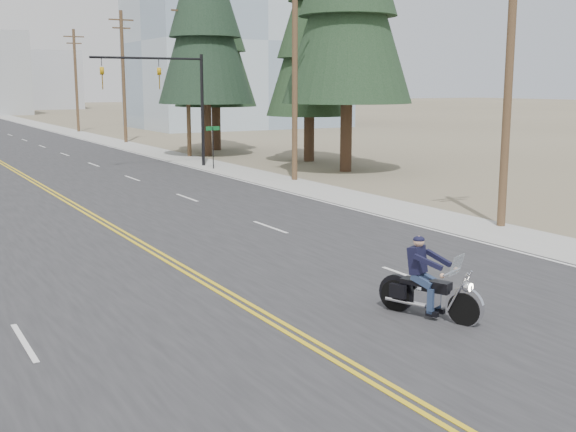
% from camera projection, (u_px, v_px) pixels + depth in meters
% --- Properties ---
extents(ground_plane, '(400.00, 400.00, 0.00)m').
position_uv_depth(ground_plane, '(341.00, 362.00, 13.59)').
color(ground_plane, '#776D56').
rests_on(ground_plane, ground).
extents(sidewalk_right, '(3.00, 200.00, 0.01)m').
position_uv_depth(sidewalk_right, '(69.00, 132.00, 78.91)').
color(sidewalk_right, '#A5A5A0').
rests_on(sidewalk_right, ground).
extents(traffic_mast_right, '(7.10, 0.26, 7.00)m').
position_uv_depth(traffic_mast_right, '(172.00, 88.00, 44.39)').
color(traffic_mast_right, black).
rests_on(traffic_mast_right, ground).
extents(street_sign, '(0.90, 0.06, 2.62)m').
position_uv_depth(street_sign, '(213.00, 140.00, 44.14)').
color(street_sign, black).
rests_on(street_sign, ground).
extents(utility_pole_a, '(2.20, 0.30, 11.00)m').
position_uv_depth(utility_pole_a, '(509.00, 68.00, 25.51)').
color(utility_pole_a, brown).
rests_on(utility_pole_a, ground).
extents(utility_pole_b, '(2.20, 0.30, 11.50)m').
position_uv_depth(utility_pole_b, '(295.00, 68.00, 38.26)').
color(utility_pole_b, brown).
rests_on(utility_pole_b, ground).
extents(utility_pole_c, '(2.20, 0.30, 11.00)m').
position_uv_depth(utility_pole_c, '(188.00, 76.00, 51.09)').
color(utility_pole_c, brown).
rests_on(utility_pole_c, ground).
extents(utility_pole_d, '(2.20, 0.30, 11.50)m').
position_uv_depth(utility_pole_d, '(123.00, 75.00, 63.83)').
color(utility_pole_d, brown).
rests_on(utility_pole_d, ground).
extents(utility_pole_e, '(2.20, 0.30, 11.00)m').
position_uv_depth(utility_pole_e, '(76.00, 79.00, 78.37)').
color(utility_pole_e, brown).
rests_on(utility_pole_e, ground).
extents(glass_building, '(24.00, 16.00, 20.00)m').
position_uv_depth(glass_building, '(237.00, 44.00, 87.17)').
color(glass_building, '#9EB5CC').
rests_on(glass_building, ground).
extents(haze_bldg_c, '(16.00, 12.00, 18.00)m').
position_uv_depth(haze_bldg_c, '(178.00, 62.00, 125.38)').
color(haze_bldg_c, '#B7BCC6').
rests_on(haze_bldg_c, ground).
extents(haze_bldg_e, '(14.00, 14.00, 12.00)m').
position_uv_depth(haze_bldg_e, '(42.00, 80.00, 152.66)').
color(haze_bldg_e, '#B7BCC6').
rests_on(haze_bldg_e, ground).
extents(motorcyclist, '(1.81, 2.56, 1.84)m').
position_uv_depth(motorcyclist, '(430.00, 278.00, 15.99)').
color(motorcyclist, black).
rests_on(motorcyclist, ground).
extents(conifer_mid, '(5.79, 5.79, 15.43)m').
position_uv_depth(conifer_mid, '(310.00, 27.00, 47.50)').
color(conifer_mid, '#382619').
rests_on(conifer_mid, ground).
extents(conifer_tall, '(6.82, 6.82, 18.96)m').
position_uv_depth(conifer_tall, '(204.00, 2.00, 50.86)').
color(conifer_tall, '#382619').
rests_on(conifer_tall, ground).
extents(conifer_far, '(6.43, 6.43, 17.23)m').
position_uv_depth(conifer_far, '(214.00, 22.00, 55.68)').
color(conifer_far, '#382619').
rests_on(conifer_far, ground).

